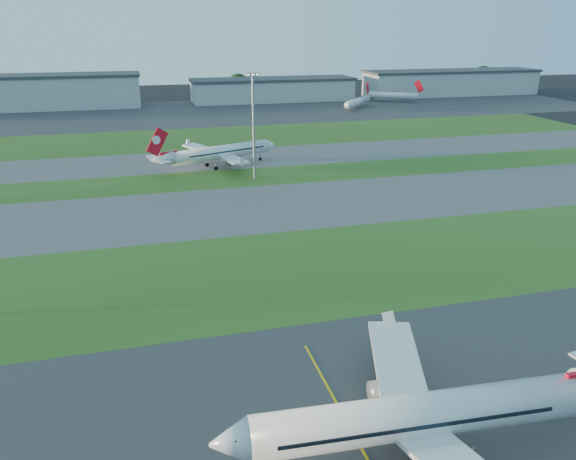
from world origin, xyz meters
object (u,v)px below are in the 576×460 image
object	(u,v)px
airliner_taxiing	(221,153)
light_mast_centre	(253,120)
mini_jet_near	(358,102)
mini_jet_far	(392,95)
airliner_parked	(427,416)

from	to	relation	value
airliner_taxiing	light_mast_centre	distance (m)	19.51
mini_jet_near	mini_jet_far	distance (m)	31.12
airliner_parked	light_mast_centre	bearing A→B (deg)	90.51
mini_jet_near	light_mast_centre	bearing A→B (deg)	-171.44
airliner_parked	mini_jet_near	distance (m)	220.82
light_mast_centre	mini_jet_far	bearing A→B (deg)	52.92
airliner_parked	airliner_taxiing	xyz separation A→B (m)	(-1.40, 112.95, -0.28)
mini_jet_far	mini_jet_near	bearing A→B (deg)	-111.76
mini_jet_near	mini_jet_far	world-z (taller)	same
mini_jet_near	light_mast_centre	size ratio (longest dim) A/B	0.87
airliner_taxiing	light_mast_centre	world-z (taller)	light_mast_centre
airliner_taxiing	mini_jet_near	xyz separation A→B (m)	(77.19, 94.45, -0.63)
mini_jet_near	light_mast_centre	distance (m)	130.87
airliner_taxiing	light_mast_centre	bearing A→B (deg)	91.35
mini_jet_far	light_mast_centre	distance (m)	160.13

